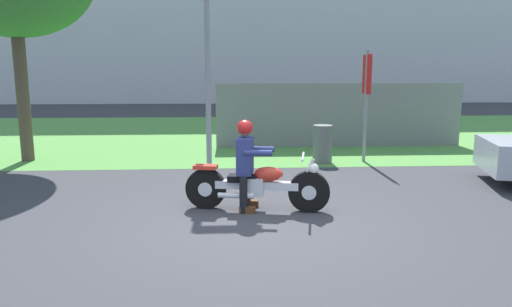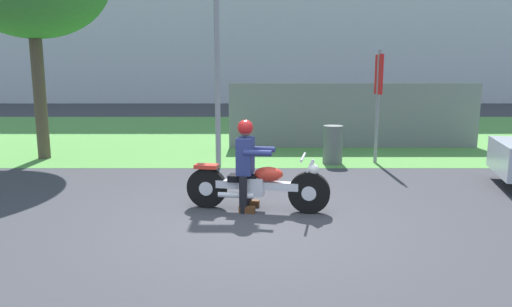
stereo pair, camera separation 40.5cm
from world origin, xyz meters
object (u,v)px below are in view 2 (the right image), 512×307
Objects in this scene: trash_can at (332,145)px; sign_banner at (377,89)px; streetlight_pole at (221,16)px; rider_lead at (246,158)px; motorcycle_lead at (256,186)px.

sign_banner is at bearing 5.02° from trash_can.
streetlight_pole reaches higher than sign_banner.
rider_lead reaches higher than trash_can.
rider_lead is 4.17m from trash_can.
motorcycle_lead is 1.58× the size of rider_lead.
trash_can reaches higher than motorcycle_lead.
streetlight_pole is 3.80m from trash_can.
trash_can is at bearing 73.03° from rider_lead.
sign_banner is (2.78, 3.80, 1.34)m from motorcycle_lead.
sign_banner reaches higher than trash_can.
trash_can is at bearing 75.29° from motorcycle_lead.
streetlight_pole is at bearing 113.05° from motorcycle_lead.
streetlight_pole is (-0.74, 3.38, 2.90)m from motorcycle_lead.
rider_lead is 1.57× the size of trash_can.
rider_lead is at bearing -127.97° from sign_banner.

